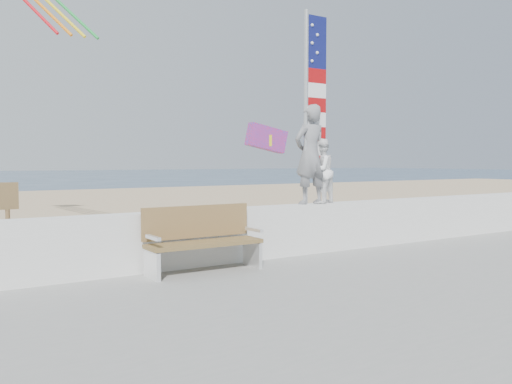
% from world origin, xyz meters
% --- Properties ---
extents(ground, '(220.00, 220.00, 0.00)m').
position_xyz_m(ground, '(0.00, 0.00, 0.00)').
color(ground, '#2E435C').
rests_on(ground, ground).
extents(sand, '(90.00, 40.00, 0.08)m').
position_xyz_m(sand, '(0.00, 9.00, 0.04)').
color(sand, tan).
rests_on(sand, ground).
extents(seawall, '(30.00, 0.35, 0.90)m').
position_xyz_m(seawall, '(0.00, 2.00, 0.63)').
color(seawall, silver).
rests_on(seawall, boardwalk).
extents(adult, '(0.66, 0.44, 1.82)m').
position_xyz_m(adult, '(1.51, 2.00, 1.99)').
color(adult, gray).
rests_on(adult, seawall).
extents(child, '(0.70, 0.62, 1.20)m').
position_xyz_m(child, '(1.76, 2.00, 1.68)').
color(child, white).
rests_on(child, seawall).
extents(bench, '(1.80, 0.57, 1.00)m').
position_xyz_m(bench, '(-0.95, 1.55, 0.69)').
color(bench, brown).
rests_on(bench, boardwalk).
extents(flag, '(0.50, 0.08, 3.50)m').
position_xyz_m(flag, '(1.53, 2.00, 2.99)').
color(flag, silver).
rests_on(flag, seawall).
extents(parafoil_kite, '(0.91, 0.30, 0.61)m').
position_xyz_m(parafoil_kite, '(1.45, 3.31, 2.32)').
color(parafoil_kite, red).
rests_on(parafoil_kite, ground).
extents(sign, '(0.32, 0.07, 1.46)m').
position_xyz_m(sign, '(-3.42, 3.28, 0.94)').
color(sign, brown).
rests_on(sign, sand).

